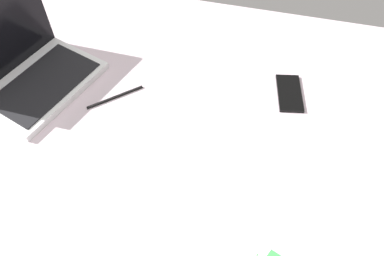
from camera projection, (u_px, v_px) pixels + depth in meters
bed_mattress at (94, 243)px, 94.62cm from camera, size 180.00×140.00×18.00cm
laptop at (31, 72)px, 111.34cm from camera, size 38.57×32.23×23.00cm
cell_phone at (289, 93)px, 111.76cm from camera, size 15.04×9.35×0.80cm
charger_cable at (115, 97)px, 110.92cm from camera, size 11.98×12.89×0.60cm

